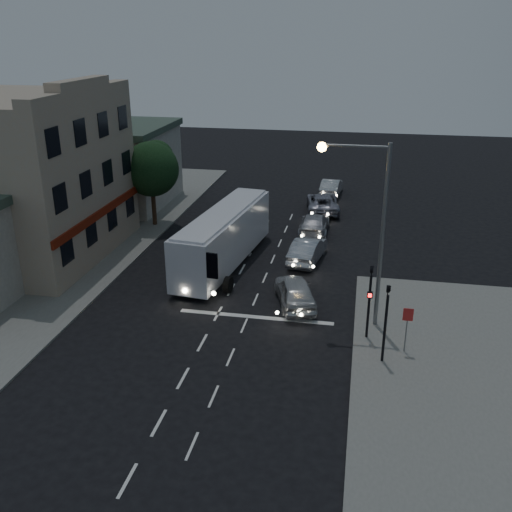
% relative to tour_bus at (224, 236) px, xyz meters
% --- Properties ---
extents(ground, '(120.00, 120.00, 0.00)m').
position_rel_tour_bus_xyz_m(ground, '(1.25, -8.57, -1.88)').
color(ground, black).
extents(sidewalk_near, '(12.00, 24.00, 0.12)m').
position_rel_tour_bus_xyz_m(sidewalk_near, '(14.25, -12.57, -1.82)').
color(sidewalk_near, slate).
rests_on(sidewalk_near, ground).
extents(sidewalk_far, '(12.00, 50.00, 0.12)m').
position_rel_tour_bus_xyz_m(sidewalk_far, '(-11.75, -0.57, -1.82)').
color(sidewalk_far, slate).
rests_on(sidewalk_far, ground).
extents(road_markings, '(8.00, 30.55, 0.01)m').
position_rel_tour_bus_xyz_m(road_markings, '(2.54, -5.27, -1.88)').
color(road_markings, silver).
rests_on(road_markings, ground).
extents(tour_bus, '(3.75, 11.58, 3.49)m').
position_rel_tour_bus_xyz_m(tour_bus, '(0.00, 0.00, 0.00)').
color(tour_bus, silver).
rests_on(tour_bus, ground).
extents(car_suv, '(3.02, 4.82, 1.53)m').
position_rel_tour_bus_xyz_m(car_suv, '(5.04, -4.77, -1.12)').
color(car_suv, silver).
rests_on(car_suv, ground).
extents(car_sedan_a, '(2.23, 4.74, 1.50)m').
position_rel_tour_bus_xyz_m(car_sedan_a, '(5.04, 1.51, -1.13)').
color(car_sedan_a, silver).
rests_on(car_sedan_a, ground).
extents(car_sedan_b, '(2.09, 4.99, 1.44)m').
position_rel_tour_bus_xyz_m(car_sedan_b, '(4.97, 6.87, -1.16)').
color(car_sedan_b, '#AFAFB5').
rests_on(car_sedan_b, ground).
extents(car_sedan_c, '(3.12, 5.60, 1.48)m').
position_rel_tour_bus_xyz_m(car_sedan_c, '(5.14, 12.35, -1.14)').
color(car_sedan_c, gray).
rests_on(car_sedan_c, ground).
extents(car_extra, '(1.85, 4.56, 1.47)m').
position_rel_tour_bus_xyz_m(car_extra, '(5.50, 17.36, -1.15)').
color(car_extra, silver).
rests_on(car_extra, ground).
extents(traffic_signal_main, '(0.25, 0.35, 4.10)m').
position_rel_tour_bus_xyz_m(traffic_signal_main, '(8.85, -7.80, 0.54)').
color(traffic_signal_main, black).
rests_on(traffic_signal_main, sidewalk_near).
extents(traffic_signal_side, '(0.18, 0.15, 4.10)m').
position_rel_tour_bus_xyz_m(traffic_signal_side, '(9.55, -9.77, 0.54)').
color(traffic_signal_side, black).
rests_on(traffic_signal_side, sidewalk_near).
extents(regulatory_sign, '(0.45, 0.12, 2.20)m').
position_rel_tour_bus_xyz_m(regulatory_sign, '(10.55, -8.81, -0.29)').
color(regulatory_sign, slate).
rests_on(regulatory_sign, sidewalk_near).
extents(streetlight, '(3.32, 0.44, 9.00)m').
position_rel_tour_bus_xyz_m(streetlight, '(8.60, -6.37, 3.85)').
color(streetlight, slate).
rests_on(streetlight, sidewalk_near).
extents(main_building, '(10.12, 12.00, 11.00)m').
position_rel_tour_bus_xyz_m(main_building, '(-12.70, -0.57, 3.27)').
color(main_building, '#9F9283').
rests_on(main_building, sidewalk_far).
extents(low_building_north, '(9.40, 9.40, 6.50)m').
position_rel_tour_bus_xyz_m(low_building_north, '(-12.25, 11.43, 1.51)').
color(low_building_north, gray).
rests_on(low_building_north, sidewalk_far).
extents(street_tree, '(4.00, 4.00, 6.20)m').
position_rel_tour_bus_xyz_m(street_tree, '(-6.95, 6.45, 2.61)').
color(street_tree, black).
rests_on(street_tree, sidewalk_far).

